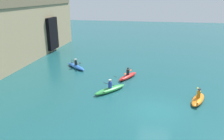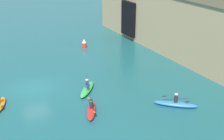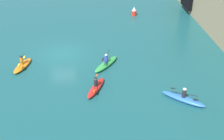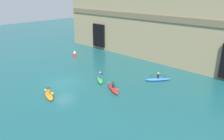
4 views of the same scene
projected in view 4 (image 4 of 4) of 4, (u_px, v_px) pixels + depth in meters
The scene contains 7 objects.
ground_plane at pixel (63, 83), 29.27m from camera, with size 120.00×120.00×0.00m, color #195156.
cliff_bluff at pixel (161, 19), 37.54m from camera, with size 42.76×6.03×14.07m.
kayak_red at pixel (113, 89), 26.93m from camera, with size 3.01×1.96×1.16m.
kayak_green at pixel (100, 78), 30.13m from camera, with size 3.13×2.75×1.27m.
kayak_blue at pixel (158, 79), 29.92m from camera, with size 2.83×3.15×1.13m.
kayak_orange at pixel (49, 95), 25.43m from camera, with size 2.90×1.79×1.15m.
marker_buoy at pixel (75, 54), 40.89m from camera, with size 0.60×0.60×1.12m.
Camera 4 is at (23.32, -14.90, 11.68)m, focal length 35.00 mm.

